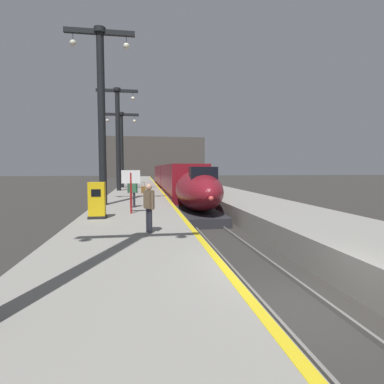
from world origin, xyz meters
name	(u,v)px	position (x,y,z in m)	size (l,w,h in m)	color
ground_plane	(301,311)	(0.00, 0.00, 0.00)	(260.00, 260.00, 0.00)	#33302D
platform_left	(138,196)	(-4.05, 24.75, 0.53)	(4.80, 110.00, 1.05)	gray
platform_right	(217,195)	(4.05, 24.75, 0.53)	(4.80, 110.00, 1.05)	gray
platform_left_safety_stripe	(161,190)	(-1.77, 24.75, 1.05)	(0.20, 107.80, 0.01)	yellow
rail_main_left	(169,197)	(-0.75, 27.50, 0.06)	(0.08, 110.00, 0.12)	slate
rail_main_right	(182,197)	(0.75, 27.50, 0.06)	(0.08, 110.00, 0.12)	slate
highspeed_train_main	(175,180)	(0.00, 28.57, 1.92)	(2.92, 39.19, 3.60)	maroon
station_column_mid	(101,102)	(-5.90, 12.84, 7.18)	(4.00, 0.68, 10.33)	black
station_column_far	(118,130)	(-5.90, 25.11, 6.99)	(4.00, 0.68, 9.96)	black
station_column_distant	(121,142)	(-5.90, 30.07, 6.22)	(4.00, 0.68, 8.51)	black
passenger_near_edge	(132,182)	(-4.50, 21.92, 2.04)	(0.57, 0.23, 1.69)	#23232D
passenger_mid_platform	(133,190)	(-4.12, 11.34, 2.04)	(0.57, 0.27, 1.69)	#23232D
passenger_far_waiting	(149,204)	(-3.34, 4.26, 2.04)	(0.38, 0.51, 1.69)	#23232D
rolling_suitcase	(143,190)	(-3.51, 21.36, 1.35)	(0.40, 0.22, 0.98)	brown
ticket_machine_yellow	(97,202)	(-5.55, 7.74, 1.79)	(0.76, 0.62, 1.60)	yellow
departure_info_board	(131,183)	(-4.12, 8.98, 2.56)	(0.90, 0.10, 2.12)	maroon
terminus_back_wall	(153,157)	(0.00, 102.00, 7.00)	(36.00, 2.00, 14.00)	#4C4742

